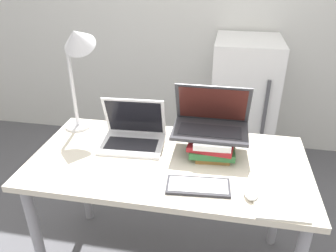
{
  "coord_description": "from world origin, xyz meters",
  "views": [
    {
      "loc": [
        0.24,
        -0.96,
        1.59
      ],
      "look_at": [
        -0.0,
        0.34,
        0.9
      ],
      "focal_mm": 35.0,
      "sensor_mm": 36.0,
      "label": 1
    }
  ],
  "objects_px": {
    "laptop_on_books": "(211,122)",
    "wireless_keyboard": "(198,186)",
    "desk_lamp": "(77,51)",
    "mini_fridge": "(242,104)",
    "laptop_left": "(133,135)",
    "book_stack": "(212,143)",
    "notepad": "(277,194)",
    "mouse": "(251,192)"
  },
  "relations": [
    {
      "from": "wireless_keyboard",
      "to": "mini_fridge",
      "type": "height_order",
      "value": "mini_fridge"
    },
    {
      "from": "laptop_on_books",
      "to": "mouse",
      "type": "height_order",
      "value": "laptop_on_books"
    },
    {
      "from": "desk_lamp",
      "to": "laptop_on_books",
      "type": "bearing_deg",
      "value": -6.39
    },
    {
      "from": "desk_lamp",
      "to": "mini_fridge",
      "type": "relative_size",
      "value": 0.57
    },
    {
      "from": "desk_lamp",
      "to": "wireless_keyboard",
      "type": "bearing_deg",
      "value": -30.4
    },
    {
      "from": "laptop_on_books",
      "to": "wireless_keyboard",
      "type": "height_order",
      "value": "laptop_on_books"
    },
    {
      "from": "laptop_on_books",
      "to": "desk_lamp",
      "type": "bearing_deg",
      "value": 173.61
    },
    {
      "from": "mouse",
      "to": "notepad",
      "type": "height_order",
      "value": "mouse"
    },
    {
      "from": "laptop_left",
      "to": "mini_fridge",
      "type": "height_order",
      "value": "mini_fridge"
    },
    {
      "from": "desk_lamp",
      "to": "laptop_left",
      "type": "bearing_deg",
      "value": -15.83
    },
    {
      "from": "laptop_left",
      "to": "mouse",
      "type": "xyz_separation_m",
      "value": [
        0.59,
        -0.32,
        -0.03
      ]
    },
    {
      "from": "book_stack",
      "to": "mini_fridge",
      "type": "height_order",
      "value": "mini_fridge"
    },
    {
      "from": "book_stack",
      "to": "mouse",
      "type": "relative_size",
      "value": 2.39
    },
    {
      "from": "laptop_left",
      "to": "notepad",
      "type": "bearing_deg",
      "value": -23.25
    },
    {
      "from": "laptop_left",
      "to": "notepad",
      "type": "relative_size",
      "value": 1.05
    },
    {
      "from": "laptop_on_books",
      "to": "mouse",
      "type": "relative_size",
      "value": 3.43
    },
    {
      "from": "mouse",
      "to": "desk_lamp",
      "type": "relative_size",
      "value": 0.18
    },
    {
      "from": "mini_fridge",
      "to": "book_stack",
      "type": "bearing_deg",
      "value": -99.49
    },
    {
      "from": "laptop_left",
      "to": "desk_lamp",
      "type": "relative_size",
      "value": 0.55
    },
    {
      "from": "laptop_on_books",
      "to": "desk_lamp",
      "type": "distance_m",
      "value": 0.75
    },
    {
      "from": "laptop_left",
      "to": "mini_fridge",
      "type": "xyz_separation_m",
      "value": [
        0.59,
        1.08,
        -0.25
      ]
    },
    {
      "from": "wireless_keyboard",
      "to": "mouse",
      "type": "distance_m",
      "value": 0.22
    },
    {
      "from": "book_stack",
      "to": "desk_lamp",
      "type": "bearing_deg",
      "value": 170.99
    },
    {
      "from": "mouse",
      "to": "notepad",
      "type": "bearing_deg",
      "value": 10.52
    },
    {
      "from": "laptop_on_books",
      "to": "wireless_keyboard",
      "type": "bearing_deg",
      "value": -94.22
    },
    {
      "from": "laptop_left",
      "to": "book_stack",
      "type": "distance_m",
      "value": 0.41
    },
    {
      "from": "laptop_left",
      "to": "wireless_keyboard",
      "type": "xyz_separation_m",
      "value": [
        0.37,
        -0.31,
        -0.04
      ]
    },
    {
      "from": "book_stack",
      "to": "notepad",
      "type": "height_order",
      "value": "book_stack"
    },
    {
      "from": "laptop_on_books",
      "to": "wireless_keyboard",
      "type": "distance_m",
      "value": 0.35
    },
    {
      "from": "laptop_on_books",
      "to": "mini_fridge",
      "type": "height_order",
      "value": "laptop_on_books"
    },
    {
      "from": "mini_fridge",
      "to": "wireless_keyboard",
      "type": "bearing_deg",
      "value": -99.16
    },
    {
      "from": "notepad",
      "to": "mini_fridge",
      "type": "distance_m",
      "value": 1.39
    },
    {
      "from": "book_stack",
      "to": "laptop_on_books",
      "type": "relative_size",
      "value": 0.7
    },
    {
      "from": "mini_fridge",
      "to": "laptop_on_books",
      "type": "bearing_deg",
      "value": -100.57
    },
    {
      "from": "mini_fridge",
      "to": "mouse",
      "type": "bearing_deg",
      "value": -90.25
    },
    {
      "from": "laptop_on_books",
      "to": "mini_fridge",
      "type": "xyz_separation_m",
      "value": [
        0.2,
        1.07,
        -0.36
      ]
    },
    {
      "from": "laptop_left",
      "to": "mouse",
      "type": "height_order",
      "value": "laptop_left"
    },
    {
      "from": "desk_lamp",
      "to": "notepad",
      "type": "bearing_deg",
      "value": -21.12
    },
    {
      "from": "laptop_left",
      "to": "book_stack",
      "type": "relative_size",
      "value": 1.32
    },
    {
      "from": "laptop_on_books",
      "to": "laptop_left",
      "type": "bearing_deg",
      "value": -179.12
    },
    {
      "from": "laptop_on_books",
      "to": "notepad",
      "type": "relative_size",
      "value": 1.14
    },
    {
      "from": "book_stack",
      "to": "notepad",
      "type": "relative_size",
      "value": 0.8
    }
  ]
}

